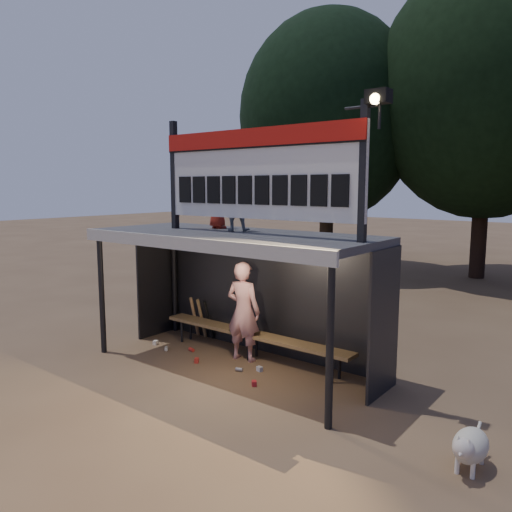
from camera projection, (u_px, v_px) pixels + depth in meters
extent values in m
plane|color=brown|center=(233.00, 367.00, 8.57)|extent=(80.00, 80.00, 0.00)
imported|color=silver|center=(243.00, 311.00, 8.81)|extent=(0.70, 0.51, 1.78)
imported|color=gray|center=(236.00, 201.00, 8.42)|extent=(0.62, 0.57, 1.02)
imported|color=#9F2418|center=(218.00, 203.00, 8.99)|extent=(0.52, 0.43, 0.92)
cube|color=#3C3C3F|center=(232.00, 236.00, 8.26)|extent=(5.00, 2.00, 0.12)
cube|color=beige|center=(187.00, 244.00, 7.47)|extent=(5.10, 0.06, 0.20)
cylinder|color=black|center=(102.00, 295.00, 9.18)|extent=(0.10, 0.10, 2.20)
cylinder|color=black|center=(330.00, 346.00, 6.25)|extent=(0.10, 0.10, 2.20)
cylinder|color=black|center=(174.00, 280.00, 10.59)|extent=(0.10, 0.10, 2.20)
cylinder|color=black|center=(389.00, 316.00, 7.65)|extent=(0.10, 0.10, 2.20)
cube|color=black|center=(268.00, 294.00, 9.20)|extent=(5.00, 0.04, 2.20)
cube|color=black|center=(157.00, 282.00, 10.34)|extent=(0.04, 1.00, 2.20)
cube|color=black|center=(384.00, 323.00, 7.28)|extent=(0.04, 1.00, 2.20)
cylinder|color=black|center=(268.00, 238.00, 9.05)|extent=(5.00, 0.06, 0.06)
cube|color=black|center=(174.00, 175.00, 8.94)|extent=(0.10, 0.10, 1.90)
cube|color=black|center=(364.00, 172.00, 6.68)|extent=(0.10, 0.10, 1.90)
cube|color=silver|center=(255.00, 174.00, 7.81)|extent=(3.80, 0.08, 1.40)
cube|color=red|center=(253.00, 137.00, 7.69)|extent=(3.80, 0.04, 0.28)
cube|color=black|center=(253.00, 147.00, 7.71)|extent=(3.80, 0.02, 0.03)
cube|color=black|center=(185.00, 190.00, 8.74)|extent=(0.27, 0.03, 0.45)
cube|color=black|center=(199.00, 190.00, 8.53)|extent=(0.27, 0.03, 0.45)
cube|color=black|center=(214.00, 190.00, 8.33)|extent=(0.27, 0.03, 0.45)
cube|color=black|center=(229.00, 190.00, 8.12)|extent=(0.27, 0.03, 0.45)
cube|color=black|center=(245.00, 190.00, 7.91)|extent=(0.27, 0.03, 0.45)
cube|color=black|center=(262.00, 190.00, 7.70)|extent=(0.27, 0.03, 0.45)
cube|color=black|center=(280.00, 190.00, 7.49)|extent=(0.27, 0.03, 0.45)
cube|color=black|center=(299.00, 190.00, 7.29)|extent=(0.27, 0.03, 0.45)
cube|color=black|center=(319.00, 191.00, 7.08)|extent=(0.27, 0.03, 0.45)
cube|color=black|center=(340.00, 191.00, 6.87)|extent=(0.27, 0.03, 0.45)
cylinder|color=black|center=(362.00, 107.00, 6.59)|extent=(0.50, 0.04, 0.04)
cylinder|color=black|center=(379.00, 117.00, 6.46)|extent=(0.04, 0.04, 0.30)
cube|color=black|center=(378.00, 97.00, 6.38)|extent=(0.30, 0.22, 0.18)
sphere|color=#FFD88C|center=(375.00, 99.00, 6.32)|extent=(0.14, 0.14, 0.14)
cube|color=olive|center=(252.00, 334.00, 8.94)|extent=(4.00, 0.35, 0.06)
cylinder|color=black|center=(182.00, 331.00, 9.92)|extent=(0.05, 0.05, 0.45)
cylinder|color=black|center=(191.00, 328.00, 10.10)|extent=(0.05, 0.05, 0.45)
cylinder|color=black|center=(248.00, 348.00, 8.88)|extent=(0.05, 0.05, 0.45)
cylinder|color=black|center=(257.00, 345.00, 9.06)|extent=(0.05, 0.05, 0.45)
cylinder|color=black|center=(332.00, 369.00, 7.84)|extent=(0.05, 0.05, 0.45)
cylinder|color=black|center=(340.00, 365.00, 8.02)|extent=(0.05, 0.05, 0.45)
cylinder|color=#302315|center=(326.00, 219.00, 18.55)|extent=(0.50, 0.50, 3.74)
ellipsoid|color=black|center=(328.00, 118.00, 18.04)|extent=(6.46, 6.46, 7.48)
cylinder|color=black|center=(480.00, 216.00, 16.63)|extent=(0.50, 0.50, 4.18)
ellipsoid|color=black|center=(488.00, 89.00, 16.06)|extent=(7.22, 7.22, 8.36)
ellipsoid|color=beige|center=(471.00, 445.00, 5.45)|extent=(0.36, 0.58, 0.36)
sphere|color=beige|center=(464.00, 448.00, 5.22)|extent=(0.22, 0.22, 0.22)
cone|color=beige|center=(461.00, 454.00, 5.15)|extent=(0.10, 0.10, 0.10)
cone|color=beige|center=(459.00, 439.00, 5.22)|extent=(0.06, 0.06, 0.07)
cone|color=silver|center=(469.00, 442.00, 5.16)|extent=(0.06, 0.06, 0.07)
cylinder|color=white|center=(457.00, 465.00, 5.39)|extent=(0.05, 0.05, 0.18)
cylinder|color=silver|center=(473.00, 471.00, 5.29)|extent=(0.05, 0.05, 0.18)
cylinder|color=silver|center=(467.00, 452.00, 5.67)|extent=(0.05, 0.05, 0.18)
cylinder|color=beige|center=(482.00, 456.00, 5.57)|extent=(0.05, 0.05, 0.18)
cylinder|color=beige|center=(478.00, 429.00, 5.68)|extent=(0.04, 0.16, 0.14)
cylinder|color=#A1764B|center=(195.00, 317.00, 10.21)|extent=(0.07, 0.27, 0.84)
cylinder|color=olive|center=(202.00, 318.00, 10.09)|extent=(0.08, 0.30, 0.83)
cylinder|color=black|center=(209.00, 320.00, 9.97)|extent=(0.09, 0.33, 0.83)
cube|color=red|center=(254.00, 383.00, 7.75)|extent=(0.12, 0.12, 0.08)
cylinder|color=#A2A2A6|center=(239.00, 369.00, 8.36)|extent=(0.13, 0.10, 0.07)
cube|color=silver|center=(155.00, 343.00, 9.77)|extent=(0.10, 0.12, 0.08)
cylinder|color=red|center=(192.00, 350.00, 9.36)|extent=(0.13, 0.09, 0.07)
cube|color=silver|center=(260.00, 369.00, 8.36)|extent=(0.11, 0.09, 0.08)
cylinder|color=beige|center=(166.00, 349.00, 9.43)|extent=(0.13, 0.13, 0.07)
cube|color=red|center=(197.00, 360.00, 8.77)|extent=(0.12, 0.12, 0.08)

